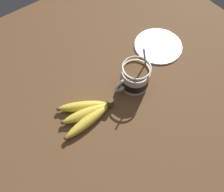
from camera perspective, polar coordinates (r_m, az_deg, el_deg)
name	(u,v)px	position (r cm, az deg, el deg)	size (l,w,h in cm)	color
table	(125,93)	(71.78, 3.31, 0.74)	(112.59, 112.59, 3.64)	brown
coffee_mug	(135,78)	(68.17, 6.15, 4.61)	(13.46, 9.03, 16.08)	beige
banana_bunch	(86,113)	(64.95, -6.89, -4.54)	(17.92, 11.98, 4.03)	brown
small_plate	(158,46)	(82.79, 11.92, 12.72)	(17.20, 17.20, 0.60)	white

